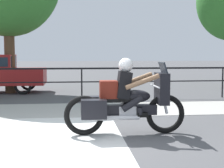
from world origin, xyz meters
TOP-DOWN VIEW (x-y plane):
  - ground_plane at (0.00, 0.00)m, footprint 120.00×120.00m
  - sidewalk_band at (0.00, 3.40)m, footprint 44.00×2.40m
  - crosswalk_band at (-0.77, -0.20)m, footprint 2.90×6.00m
  - fence_railing at (0.00, 5.58)m, footprint 36.00×0.05m
  - motorcycle at (0.75, 0.33)m, footprint 2.42×0.76m

SIDE VIEW (x-z plane):
  - ground_plane at x=0.00m, z-range 0.00..0.00m
  - crosswalk_band at x=-0.77m, z-range 0.00..0.01m
  - sidewalk_band at x=0.00m, z-range 0.00..0.01m
  - motorcycle at x=0.75m, z-range -0.08..1.44m
  - fence_railing at x=0.00m, z-range 0.32..1.43m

